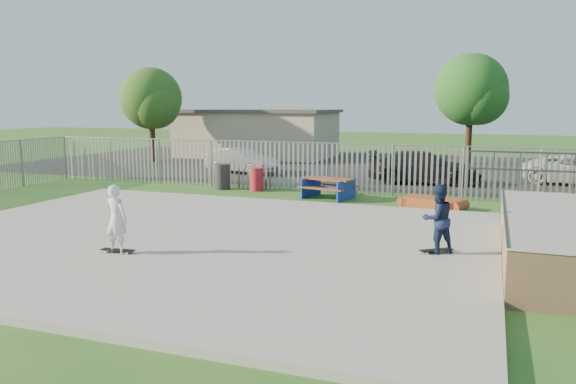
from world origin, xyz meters
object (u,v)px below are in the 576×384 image
(funbox, at_px, (433,203))
(tree_mid, at_px, (471,90))
(car_silver, at_px, (241,161))
(tree_left, at_px, (151,99))
(skater_navy, at_px, (438,219))
(skater_white, at_px, (116,219))
(picnic_table, at_px, (328,188))
(trash_bin_red, at_px, (257,179))
(trash_bin_grey, at_px, (222,177))
(car_dark, at_px, (424,167))

(funbox, bearing_deg, tree_mid, 107.11)
(car_silver, height_order, tree_left, tree_left)
(skater_navy, height_order, skater_white, same)
(picnic_table, xyz_separation_m, skater_navy, (4.66, -7.33, 0.55))
(picnic_table, distance_m, trash_bin_red, 3.40)
(funbox, relative_size, tree_left, 0.36)
(tree_left, distance_m, tree_mid, 19.18)
(skater_white, bearing_deg, tree_left, -54.04)
(trash_bin_grey, xyz_separation_m, tree_mid, (9.21, 14.23, 3.85))
(trash_bin_red, xyz_separation_m, tree_left, (-10.69, 8.65, 3.41))
(trash_bin_red, bearing_deg, skater_navy, -45.68)
(car_silver, relative_size, skater_white, 2.50)
(car_silver, bearing_deg, car_dark, -80.35)
(car_dark, distance_m, skater_navy, 12.76)
(car_dark, relative_size, skater_white, 3.16)
(funbox, height_order, skater_white, skater_white)
(trash_bin_red, xyz_separation_m, skater_navy, (7.96, -8.15, 0.46))
(car_dark, distance_m, tree_left, 17.68)
(funbox, xyz_separation_m, trash_bin_red, (-7.22, 1.67, 0.29))
(trash_bin_grey, bearing_deg, skater_white, -76.01)
(trash_bin_grey, relative_size, skater_white, 0.67)
(trash_bin_red, bearing_deg, car_silver, 120.69)
(picnic_table, bearing_deg, tree_left, 159.18)
(trash_bin_red, height_order, trash_bin_grey, trash_bin_grey)
(car_silver, bearing_deg, tree_left, 79.55)
(picnic_table, distance_m, trash_bin_grey, 4.88)
(funbox, relative_size, skater_white, 1.31)
(tree_left, xyz_separation_m, skater_white, (11.80, -19.31, -2.94))
(funbox, relative_size, tree_mid, 0.32)
(skater_white, bearing_deg, trash_bin_red, -79.53)
(funbox, distance_m, car_silver, 12.39)
(car_silver, relative_size, tree_left, 0.68)
(car_dark, height_order, tree_mid, tree_mid)
(car_dark, bearing_deg, picnic_table, 144.98)
(trash_bin_red, bearing_deg, tree_left, 141.01)
(funbox, bearing_deg, skater_white, -105.47)
(trash_bin_grey, height_order, tree_mid, tree_mid)
(picnic_table, height_order, funbox, picnic_table)
(car_dark, distance_m, skater_white, 15.97)
(car_dark, bearing_deg, trash_bin_grey, 114.23)
(tree_left, relative_size, skater_navy, 3.66)
(picnic_table, xyz_separation_m, trash_bin_grey, (-4.82, 0.75, 0.14))
(trash_bin_red, relative_size, skater_navy, 0.60)
(car_dark, bearing_deg, funbox, -176.86)
(funbox, distance_m, trash_bin_grey, 8.90)
(skater_navy, bearing_deg, tree_mid, -125.85)
(car_dark, relative_size, tree_left, 0.86)
(trash_bin_grey, distance_m, skater_navy, 12.47)
(car_silver, distance_m, car_dark, 9.31)
(tree_left, bearing_deg, tree_mid, 16.67)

